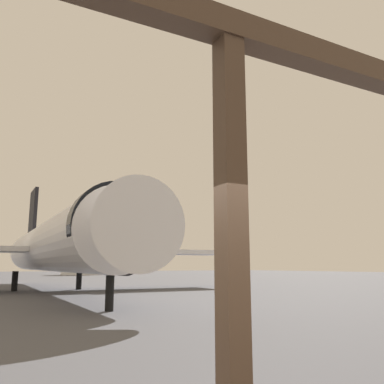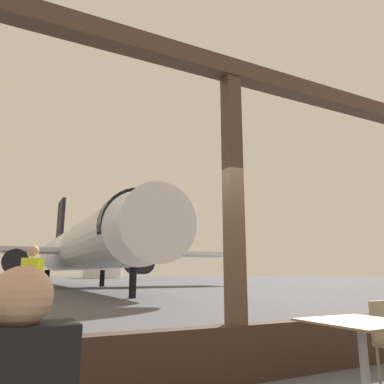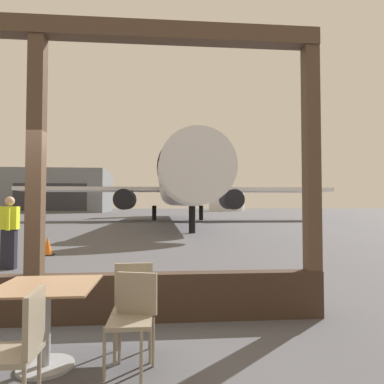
# 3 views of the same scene
# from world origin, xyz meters

# --- Properties ---
(window_frame) EXTENTS (7.66, 0.24, 4.01)m
(window_frame) POSITION_xyz_m (0.00, 0.00, 1.43)
(window_frame) COLOR #38281E
(window_frame) RESTS_ON ground
(airplane) EXTENTS (30.26, 36.12, 10.24)m
(airplane) POSITION_xyz_m (3.31, 28.70, 3.35)
(airplane) COLOR silver
(airplane) RESTS_ON ground
(fuel_storage_tank) EXTENTS (9.25, 9.25, 4.70)m
(fuel_storage_tank) POSITION_xyz_m (18.52, 85.49, 2.35)
(fuel_storage_tank) COLOR white
(fuel_storage_tank) RESTS_ON ground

